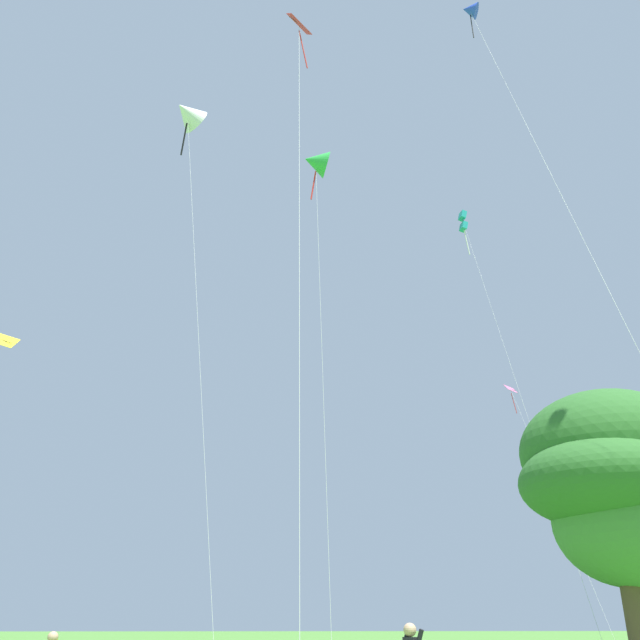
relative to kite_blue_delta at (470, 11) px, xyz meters
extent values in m
cone|color=blue|center=(0.00, 0.05, 0.15)|extent=(1.12, 1.05, 1.02)
cylinder|color=black|center=(-0.01, -0.01, -1.00)|extent=(0.06, 0.17, 1.62)
cylinder|color=silver|center=(0.35, -5.42, -14.69)|extent=(0.72, 10.96, 29.53)
cube|color=teal|center=(3.59, 15.33, -1.91)|extent=(0.58, 0.64, 0.63)
cube|color=teal|center=(3.59, 15.33, -2.78)|extent=(0.58, 0.64, 0.63)
cylinder|color=#3F382D|center=(3.59, 15.33, -2.35)|extent=(0.04, 0.04, 1.25)
cylinder|color=silver|center=(3.71, 15.36, -3.91)|extent=(0.34, 0.14, 2.01)
cylinder|color=silver|center=(4.10, 10.37, -15.96)|extent=(1.04, 9.93, 26.99)
cube|color=pink|center=(7.64, 20.86, -12.52)|extent=(0.97, 0.88, 0.66)
cylinder|color=#3F382D|center=(7.64, 20.86, -12.52)|extent=(0.81, 0.24, 0.21)
cylinder|color=red|center=(7.77, 20.89, -13.56)|extent=(0.32, 0.11, 1.45)
cylinder|color=silver|center=(7.73, 15.84, -21.02)|extent=(0.21, 10.05, 16.87)
cube|color=yellow|center=(-22.75, 8.60, -14.71)|extent=(1.59, 0.92, 1.15)
cylinder|color=#3F382D|center=(-22.75, 8.60, -14.71)|extent=(1.18, 0.21, 0.48)
cone|color=green|center=(-7.55, 1.24, -8.58)|extent=(1.38, 1.36, 1.44)
cylinder|color=red|center=(-7.65, 1.26, -9.82)|extent=(0.28, 0.13, 1.48)
cylinder|color=silver|center=(-7.45, -0.97, -19.07)|extent=(0.22, 4.43, 20.77)
cube|color=red|center=(-8.69, -6.65, -8.74)|extent=(0.91, 1.05, 0.82)
cylinder|color=#3F382D|center=(-8.69, -6.65, -8.74)|extent=(0.73, 0.25, 0.39)
cylinder|color=red|center=(-8.54, -6.59, -9.82)|extent=(0.35, 0.18, 1.54)
cylinder|color=silver|center=(-8.69, -9.48, -19.13)|extent=(0.03, 5.67, 20.65)
cone|color=white|center=(-14.43, 7.12, -1.24)|extent=(2.50, 2.49, 2.04)
cylinder|color=black|center=(-14.52, 7.26, -2.91)|extent=(0.32, 0.40, 1.99)
cylinder|color=silver|center=(-12.50, 2.68, -15.42)|extent=(3.87, 8.89, 28.07)
sphere|color=tan|center=(-13.70, -7.88, -27.94)|extent=(0.22, 0.22, 0.22)
sphere|color=tan|center=(-6.57, -10.30, -27.79)|extent=(0.24, 0.24, 0.24)
cylinder|color=brown|center=(3.91, 1.44, -25.65)|extent=(0.76, 0.76, 7.61)
ellipsoid|color=#427F38|center=(4.19, 1.54, -24.13)|extent=(5.37, 5.37, 4.78)
ellipsoid|color=#2D6628|center=(3.50, 1.27, -22.76)|extent=(6.40, 6.40, 3.47)
ellipsoid|color=#2D6628|center=(4.17, 2.02, -21.39)|extent=(6.75, 6.75, 4.81)
camera|label=1|loc=(-9.31, -24.16, -27.69)|focal=38.56mm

